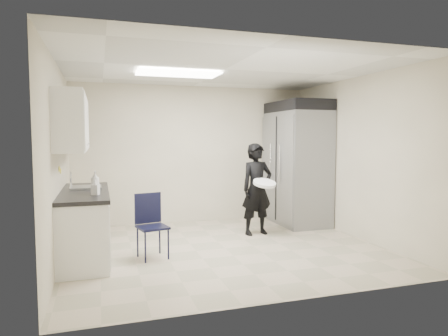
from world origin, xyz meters
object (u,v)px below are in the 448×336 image
object	(u,v)px
man_tuxedo	(257,189)
lower_counter	(85,225)
commercial_fridge	(297,168)
folding_chair	(153,227)

from	to	relation	value
man_tuxedo	lower_counter	bearing A→B (deg)	-177.63
commercial_fridge	man_tuxedo	xyz separation A→B (m)	(-1.06, -0.61, -0.28)
man_tuxedo	folding_chair	bearing A→B (deg)	-163.43
lower_counter	folding_chair	size ratio (longest dim) A/B	2.25
lower_counter	man_tuxedo	distance (m)	2.78
lower_counter	commercial_fridge	xyz separation A→B (m)	(3.78, 1.07, 0.62)
folding_chair	man_tuxedo	size ratio (longest dim) A/B	0.55
lower_counter	folding_chair	bearing A→B (deg)	-21.95
lower_counter	commercial_fridge	size ratio (longest dim) A/B	0.90
lower_counter	man_tuxedo	world-z (taller)	man_tuxedo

